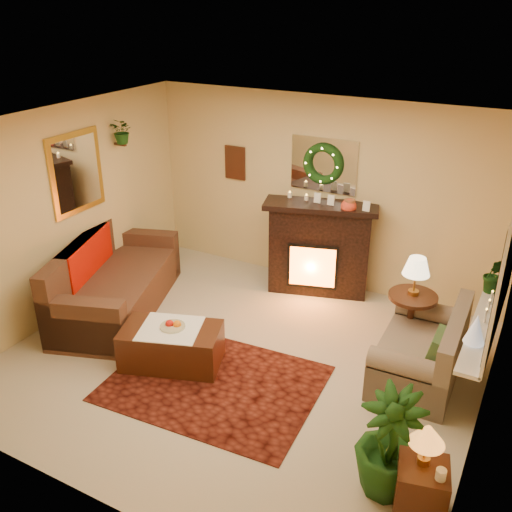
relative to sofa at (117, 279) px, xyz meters
The scene contains 31 objects.
floor 2.03m from the sofa, ahead, with size 5.00×5.00×0.00m, color beige.
ceiling 2.94m from the sofa, ahead, with size 5.00×5.00×0.00m, color white.
wall_back 2.94m from the sofa, 45.54° to the left, with size 5.00×5.00×0.00m, color #EFD88C.
wall_front 3.29m from the sofa, 51.81° to the right, with size 5.00×5.00×0.00m, color #EFD88C.
wall_left 1.05m from the sofa, 155.16° to the right, with size 4.50×4.50×0.00m, color #EFD88C.
wall_right 4.56m from the sofa, ahead, with size 4.50×4.50×0.00m, color #EFD88C.
area_rug 2.11m from the sofa, 21.42° to the right, with size 2.16×1.62×0.01m, color #3D1208.
sofa is the anchor object (origin of this frame).
red_throw 0.20m from the sofa, 108.74° to the left, with size 0.74×1.20×0.02m, color red.
fireplace 2.68m from the sofa, 39.32° to the left, with size 1.31×0.42×1.21m, color black.
poinsettia 3.09m from the sofa, 34.42° to the left, with size 0.20×0.20×0.20m, color red.
mantel_candle_a 2.49m from the sofa, 46.65° to the left, with size 0.06×0.06×0.17m, color beige.
mantel_candle_b 2.66m from the sofa, 42.87° to the left, with size 0.06×0.06×0.17m, color white.
mantel_mirror 3.07m from the sofa, 45.25° to the left, with size 0.92×0.02×0.72m, color white.
wreath 3.05m from the sofa, 44.67° to the left, with size 0.55×0.55×0.11m, color #194719.
wall_art 2.36m from the sofa, 72.77° to the left, with size 0.32×0.03×0.48m, color #381E11.
gold_mirror 1.42m from the sofa, behind, with size 0.03×0.84×1.00m, color gold.
hanging_plant 1.78m from the sofa, 115.07° to the left, with size 0.33×0.28×0.36m, color #194719.
loveseat 3.79m from the sofa, ahead, with size 0.80×1.37×0.80m, color #886C5A.
window_frame 4.60m from the sofa, ahead, with size 0.03×1.86×1.36m, color white.
window_glass 4.58m from the sofa, ahead, with size 0.02×1.70×1.22m, color black.
window_sill 4.38m from the sofa, ahead, with size 0.22×1.86×0.04m, color white.
mini_tree 4.35m from the sofa, ahead, with size 0.19×0.19×0.28m, color silver.
sill_plant 4.47m from the sofa, 12.65° to the left, with size 0.29×0.23×0.53m, color #1E4917.
side_table_round 3.65m from the sofa, 13.71° to the left, with size 0.54×0.54×0.71m, color #4A2516.
lamp_cream 3.67m from the sofa, 13.90° to the left, with size 0.30×0.30×0.46m, color #FFE7AD.
end_table_square 4.45m from the sofa, 18.06° to the right, with size 0.39×0.39×0.48m, color #541E11.
lamp_tiffany 4.42m from the sofa, 17.67° to the right, with size 0.28×0.28×0.41m, color orange.
coffee_table 1.50m from the sofa, 26.75° to the right, with size 1.07×0.59×0.45m, color #4E2913.
fruit_bowl 1.48m from the sofa, 25.57° to the right, with size 0.27×0.27×0.06m, color beige.
floor_palm 4.11m from the sofa, 17.84° to the right, with size 1.64×1.64×2.93m, color #27652E.
Camera 1 is at (2.67, -4.61, 3.77)m, focal length 40.00 mm.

